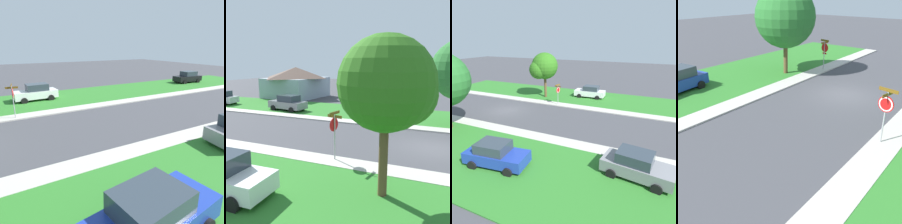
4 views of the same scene
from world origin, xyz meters
TOP-DOWN VIEW (x-y plane):
  - ground_plane at (0.00, 0.00)m, footprint 120.00×120.00m
  - stop_sign_near_corner at (4.54, -4.58)m, footprint 0.91×0.91m
  - stop_sign_far_corner at (-4.44, 4.79)m, footprint 0.91×0.91m
  - tree_across_left at (6.82, -1.70)m, footprint 5.34×4.97m

SIDE VIEW (x-z plane):
  - ground_plane at x=0.00m, z-range 0.00..0.00m
  - stop_sign_near_corner at x=4.54m, z-range 0.49..3.26m
  - stop_sign_far_corner at x=-4.44m, z-range 0.50..3.27m
  - tree_across_left at x=6.82m, z-range 0.97..8.20m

